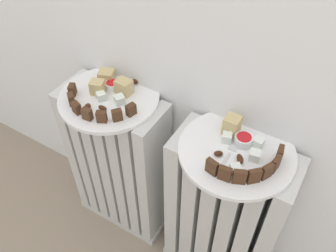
{
  "coord_description": "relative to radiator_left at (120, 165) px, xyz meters",
  "views": [
    {
      "loc": [
        0.34,
        -0.29,
        1.27
      ],
      "look_at": [
        0.0,
        0.28,
        0.59
      ],
      "focal_mm": 37.56,
      "sensor_mm": 36.0,
      "label": 1
    }
  ],
  "objects": [
    {
      "name": "medjool_date_right_1",
      "position": [
        0.42,
        -0.03,
        0.32
      ],
      "size": [
        0.03,
        0.03,
        0.01
      ],
      "primitive_type": "ellipsoid",
      "rotation": [
        0.0,
        0.0,
        2.22
      ],
      "color": "#3D1E0F",
      "rests_on": "plate_right"
    },
    {
      "name": "dark_cake_slice_left_2",
      "position": [
        -0.03,
        -0.1,
        0.33
      ],
      "size": [
        0.03,
        0.02,
        0.03
      ],
      "primitive_type": "cube",
      "rotation": [
        0.0,
        0.0,
        -0.31
      ],
      "color": "#472B19",
      "rests_on": "plate_left"
    },
    {
      "name": "turkish_delight_right_3",
      "position": [
        0.36,
        0.01,
        0.33
      ],
      "size": [
        0.03,
        0.03,
        0.02
      ],
      "primitive_type": "cube",
      "rotation": [
        0.0,
        0.0,
        0.3
      ],
      "color": "white",
      "rests_on": "plate_right"
    },
    {
      "name": "jam_bowl_right",
      "position": [
        0.4,
        0.03,
        0.33
      ],
      "size": [
        0.05,
        0.05,
        0.03
      ],
      "color": "white",
      "rests_on": "plate_right"
    },
    {
      "name": "radiator_right",
      "position": [
        0.4,
        -0.0,
        -0.0
      ],
      "size": [
        0.35,
        0.15,
        0.6
      ],
      "color": "silver",
      "rests_on": "ground_plane"
    },
    {
      "name": "fork",
      "position": [
        0.39,
        -0.03,
        0.32
      ],
      "size": [
        0.02,
        0.1,
        0.0
      ],
      "color": "silver",
      "rests_on": "plate_right"
    },
    {
      "name": "dark_cake_slice_right_2",
      "position": [
        0.44,
        -0.09,
        0.34
      ],
      "size": [
        0.03,
        0.02,
        0.04
      ],
      "primitive_type": "cube",
      "rotation": [
        0.0,
        0.0,
        0.43
      ],
      "color": "#472B19",
      "rests_on": "plate_right"
    },
    {
      "name": "marble_cake_slice_left_1",
      "position": [
        0.03,
        0.03,
        0.34
      ],
      "size": [
        0.05,
        0.04,
        0.04
      ],
      "primitive_type": "cube",
      "rotation": [
        0.0,
        0.0,
        -0.05
      ],
      "color": "tan",
      "rests_on": "plate_left"
    },
    {
      "name": "marble_cake_slice_right_0",
      "position": [
        0.36,
        0.05,
        0.34
      ],
      "size": [
        0.04,
        0.04,
        0.05
      ],
      "primitive_type": "cube",
      "rotation": [
        0.0,
        0.0,
        -0.02
      ],
      "color": "tan",
      "rests_on": "plate_right"
    },
    {
      "name": "medjool_date_left_1",
      "position": [
        0.02,
        -0.06,
        0.32
      ],
      "size": [
        0.03,
        0.01,
        0.01
      ],
      "primitive_type": "ellipsoid",
      "rotation": [
        0.0,
        0.0,
        3.13
      ],
      "color": "#3D1E0F",
      "rests_on": "plate_left"
    },
    {
      "name": "turkish_delight_right_1",
      "position": [
        0.42,
        -0.07,
        0.33
      ],
      "size": [
        0.03,
        0.03,
        0.02
      ],
      "primitive_type": "cube",
      "rotation": [
        0.0,
        0.0,
        0.69
      ],
      "color": "white",
      "rests_on": "plate_right"
    },
    {
      "name": "turkish_delight_right_0",
      "position": [
        0.44,
        -0.01,
        0.33
      ],
      "size": [
        0.03,
        0.03,
        0.03
      ],
      "primitive_type": "cube",
      "rotation": [
        0.0,
        0.0,
        0.19
      ],
      "color": "white",
      "rests_on": "plate_right"
    },
    {
      "name": "dark_cake_slice_right_1",
      "position": [
        0.4,
        -0.1,
        0.34
      ],
      "size": [
        0.03,
        0.01,
        0.04
      ],
      "primitive_type": "cube",
      "rotation": [
        0.0,
        0.0,
        0.1
      ],
      "color": "#472B19",
      "rests_on": "plate_right"
    },
    {
      "name": "plate_right",
      "position": [
        0.4,
        0.0,
        0.31
      ],
      "size": [
        0.29,
        0.29,
        0.01
      ],
      "primitive_type": "cylinder",
      "color": "white",
      "rests_on": "radiator_right"
    },
    {
      "name": "dark_cake_slice_left_4",
      "position": [
        0.05,
        -0.09,
        0.33
      ],
      "size": [
        0.03,
        0.03,
        0.03
      ],
      "primitive_type": "cube",
      "rotation": [
        0.0,
        0.0,
        0.49
      ],
      "color": "#472B19",
      "rests_on": "plate_left"
    },
    {
      "name": "dark_cake_slice_left_5",
      "position": [
        0.08,
        -0.07,
        0.33
      ],
      "size": [
        0.03,
        0.03,
        0.03
      ],
      "primitive_type": "cube",
      "rotation": [
        0.0,
        0.0,
        0.89
      ],
      "color": "#472B19",
      "rests_on": "plate_left"
    },
    {
      "name": "dark_cake_slice_left_6",
      "position": [
        0.1,
        -0.03,
        0.33
      ],
      "size": [
        0.02,
        0.03,
        0.03
      ],
      "primitive_type": "cube",
      "rotation": [
        0.0,
        0.0,
        1.28
      ],
      "color": "#472B19",
      "rests_on": "plate_left"
    },
    {
      "name": "dark_cake_slice_right_5",
      "position": [
        0.49,
        -0.01,
        0.34
      ],
      "size": [
        0.02,
        0.03,
        0.04
      ],
      "primitive_type": "cube",
      "rotation": [
        0.0,
        0.0,
        1.44
      ],
      "color": "#472B19",
      "rests_on": "plate_right"
    },
    {
      "name": "turkish_delight_right_2",
      "position": [
        0.43,
        0.04,
        0.33
      ],
      "size": [
        0.03,
        0.03,
        0.02
      ],
      "primitive_type": "cube",
      "rotation": [
        0.0,
        0.0,
        1.52
      ],
      "color": "white",
      "rests_on": "plate_right"
    },
    {
      "name": "medjool_date_left_2",
      "position": [
        -0.02,
        -0.07,
        0.33
      ],
      "size": [
        0.03,
        0.03,
        0.02
      ],
      "primitive_type": "ellipsoid",
      "rotation": [
        0.0,
        0.0,
        2.01
      ],
      "color": "#3D1E0F",
      "rests_on": "plate_left"
    },
    {
      "name": "marble_cake_slice_left_0",
      "position": [
        -0.05,
        0.05,
        0.34
      ],
      "size": [
        0.05,
        0.05,
        0.04
      ],
      "primitive_type": "cube",
      "rotation": [
        0.0,
        0.0,
        0.33
      ],
      "color": "tan",
      "rests_on": "plate_left"
    },
    {
      "name": "dark_cake_slice_left_1",
      "position": [
        -0.07,
        -0.08,
        0.33
      ],
      "size": [
        0.03,
        0.03,
        0.03
      ],
      "primitive_type": "cube",
      "rotation": [
        0.0,
        0.0,
        -0.7
      ],
      "color": "#472B19",
      "rests_on": "plate_left"
    },
    {
      "name": "radiator_left",
      "position": [
        0.0,
        0.0,
        0.0
      ],
      "size": [
        0.35,
        0.15,
        0.6
      ],
      "color": "silver",
      "rests_on": "ground_plane"
    },
    {
      "name": "medjool_date_right_0",
      "position": [
        0.36,
        -0.04,
        0.32
      ],
      "size": [
        0.03,
        0.02,
        0.01
      ],
      "primitive_type": "ellipsoid",
      "rotation": [
        0.0,
        0.0,
        0.57
      ],
      "color": "#3D1E0F",
      "rests_on": "plate_right"
    },
    {
      "name": "dark_cake_slice_right_6",
      "position": [
        0.49,
        0.02,
        0.34
      ],
      "size": [
        0.02,
        0.03,
        0.04
      ],
      "primitive_type": "cube",
      "rotation": [
        0.0,
        0.0,
        1.77
      ],
      "color": "#472B19",
      "rests_on": "plate_right"
    },
    {
      "name": "dark_cake_slice_right_0",
      "position": [
        0.37,
        -0.1,
        0.34
      ],
      "size": [
        0.03,
        0.02,
        0.04
      ],
      "primitive_type": "cube",
      "rotation": [
        0.0,
        0.0,
        -0.24
      ],
      "color": "#472B19",
      "rests_on": "plate_right"
    },
    {
      "name": "medjool_date_left_0",
      "position": [
        0.03,
        0.09,
        0.33
      ],
      "size": [
        0.03,
        0.03,
        0.02
      ],
      "primitive_type": "ellipsoid",
      "rotation": [
        0.0,
        0.0,
        0.93
      ],
      "color": "#3D1E0F",
      "rests_on": "plate_left"
    },
    {
      "name": "turkish_delight_left_1",
      "position": [
        -0.01,
        -0.02,
        0.33
      ],
      "size": [
        0.03,
        0.03,
        0.02
      ],
      "primitive_type": "cube",
      "rotation": [
        0.0,
        0.0,
        1.03
      ],
      "color": "white",
      "rests_on": "plate_left"
    },
    {
      "name": "dark_cake_slice_left_0",
      "position": [
        -0.09,
        -0.05,
        0.33
      ],
      "size": [
        0.03,
        0.03,
        0.03
      ],
      "primitive_type": "cube",
      "rotation": [
        0.0,
        0.0,
        -1.1
      ],
      "color": "#472B19",
      "rests_on": "plate_left"
    },
    {
      "name": "turkish_delight_left_0",
      "position": [
        0.05,
        -0.01,
        0.33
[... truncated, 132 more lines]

